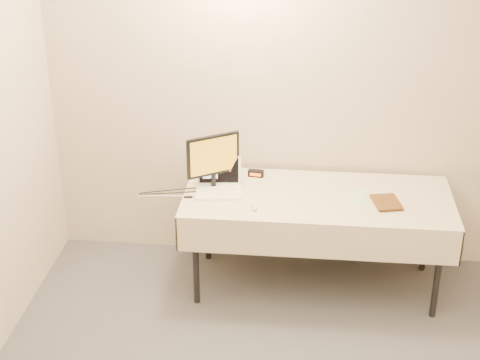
# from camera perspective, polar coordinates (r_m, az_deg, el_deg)

# --- Properties ---
(back_wall) EXTENTS (4.00, 0.10, 2.70)m
(back_wall) POSITION_cam_1_polar(r_m,az_deg,el_deg) (5.30, 6.39, 6.92)
(back_wall) COLOR beige
(back_wall) RESTS_ON ground
(table) EXTENTS (1.86, 0.81, 0.74)m
(table) POSITION_cam_1_polar(r_m,az_deg,el_deg) (5.14, 6.03, -1.84)
(table) COLOR black
(table) RESTS_ON ground
(laptop) EXTENTS (0.34, 0.31, 0.22)m
(laptop) POSITION_cam_1_polar(r_m,az_deg,el_deg) (5.15, -1.65, -0.25)
(laptop) COLOR white
(laptop) RESTS_ON table
(monitor) EXTENTS (0.34, 0.23, 0.40)m
(monitor) POSITION_cam_1_polar(r_m,az_deg,el_deg) (5.10, -2.10, 1.74)
(monitor) COLOR black
(monitor) RESTS_ON table
(book) EXTENTS (0.17, 0.06, 0.23)m
(book) POSITION_cam_1_polar(r_m,az_deg,el_deg) (5.00, 10.44, -0.72)
(book) COLOR brown
(book) RESTS_ON table
(alarm_clock) EXTENTS (0.12, 0.06, 0.05)m
(alarm_clock) POSITION_cam_1_polar(r_m,az_deg,el_deg) (5.36, 1.25, 0.53)
(alarm_clock) COLOR black
(alarm_clock) RESTS_ON table
(clicker) EXTENTS (0.06, 0.09, 0.02)m
(clicker) POSITION_cam_1_polar(r_m,az_deg,el_deg) (4.92, 1.09, -2.13)
(clicker) COLOR #BCBCBF
(clicker) RESTS_ON table
(paper_form) EXTENTS (0.18, 0.28, 0.00)m
(paper_form) POSITION_cam_1_polar(r_m,az_deg,el_deg) (5.14, 9.12, -1.27)
(paper_form) COLOR #B7E7BA
(paper_form) RESTS_ON table
(usb_dongle) EXTENTS (0.06, 0.03, 0.01)m
(usb_dongle) POSITION_cam_1_polar(r_m,az_deg,el_deg) (5.07, -4.04, -1.32)
(usb_dongle) COLOR black
(usb_dongle) RESTS_ON table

